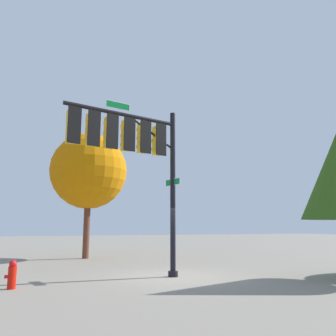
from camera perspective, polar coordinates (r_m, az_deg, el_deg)
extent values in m
plane|color=gray|center=(13.10, 0.84, -17.75)|extent=(120.00, 120.00, 0.00)
cylinder|color=black|center=(13.04, 0.81, -3.99)|extent=(0.20, 0.20, 6.26)
cylinder|color=black|center=(13.09, 0.84, -17.31)|extent=(0.36, 0.36, 0.20)
cylinder|color=black|center=(12.52, -7.49, 8.86)|extent=(4.25, 1.14, 0.14)
cylinder|color=black|center=(12.92, -2.79, 5.88)|extent=(1.95, 0.54, 1.07)
cube|color=yellow|center=(13.01, -1.63, 4.61)|extent=(0.39, 0.42, 1.10)
cube|color=black|center=(12.85, -1.15, 4.80)|extent=(0.44, 0.14, 1.22)
sphere|color=#FF2018|center=(13.26, -2.09, 5.86)|extent=(0.22, 0.22, 0.22)
cylinder|color=yellow|center=(13.33, -2.22, 6.00)|extent=(0.26, 0.19, 0.23)
sphere|color=#855607|center=(13.18, -2.10, 4.43)|extent=(0.22, 0.22, 0.22)
cylinder|color=yellow|center=(13.24, -2.23, 4.59)|extent=(0.26, 0.19, 0.23)
sphere|color=#0B621E|center=(13.10, -2.11, 2.99)|extent=(0.22, 0.22, 0.22)
cylinder|color=yellow|center=(13.16, -2.24, 3.15)|extent=(0.26, 0.19, 0.23)
cube|color=yellow|center=(12.68, -4.19, 5.02)|extent=(0.39, 0.42, 1.10)
cube|color=black|center=(12.51, -3.73, 5.22)|extent=(0.44, 0.14, 1.22)
sphere|color=#FF2018|center=(12.94, -4.61, 6.29)|extent=(0.22, 0.22, 0.22)
cylinder|color=yellow|center=(13.00, -4.73, 6.44)|extent=(0.26, 0.19, 0.23)
sphere|color=#855607|center=(12.85, -4.63, 4.83)|extent=(0.22, 0.22, 0.22)
cylinder|color=yellow|center=(12.91, -4.75, 4.99)|extent=(0.26, 0.19, 0.23)
sphere|color=#0B621E|center=(12.77, -4.65, 3.35)|extent=(0.22, 0.22, 0.22)
cylinder|color=yellow|center=(12.83, -4.78, 3.52)|extent=(0.26, 0.19, 0.23)
cube|color=gold|center=(12.37, -6.88, 5.44)|extent=(0.39, 0.42, 1.10)
cube|color=black|center=(12.20, -6.45, 5.65)|extent=(0.44, 0.14, 1.22)
sphere|color=#FF2018|center=(12.64, -7.26, 6.73)|extent=(0.22, 0.22, 0.22)
cylinder|color=gold|center=(12.70, -7.37, 6.88)|extent=(0.26, 0.19, 0.23)
sphere|color=#855607|center=(12.55, -7.29, 5.24)|extent=(0.22, 0.22, 0.22)
cylinder|color=gold|center=(12.61, -7.41, 5.40)|extent=(0.26, 0.19, 0.23)
sphere|color=#0B621E|center=(12.46, -7.32, 3.73)|extent=(0.22, 0.22, 0.22)
cylinder|color=gold|center=(12.53, -7.44, 3.89)|extent=(0.26, 0.19, 0.23)
cube|color=gold|center=(12.10, -9.70, 5.87)|extent=(0.40, 0.43, 1.10)
cube|color=black|center=(11.92, -9.28, 6.09)|extent=(0.44, 0.15, 1.22)
sphere|color=#FF2018|center=(12.36, -10.06, 7.18)|extent=(0.22, 0.22, 0.22)
cylinder|color=gold|center=(12.43, -10.18, 7.33)|extent=(0.26, 0.19, 0.23)
sphere|color=#855607|center=(12.27, -10.11, 5.66)|extent=(0.22, 0.22, 0.22)
cylinder|color=gold|center=(12.34, -10.22, 5.82)|extent=(0.26, 0.19, 0.23)
sphere|color=#0B621E|center=(12.18, -10.16, 4.12)|extent=(0.22, 0.22, 0.22)
cylinder|color=gold|center=(12.25, -10.27, 4.28)|extent=(0.26, 0.19, 0.23)
cube|color=gold|center=(11.85, -12.65, 6.30)|extent=(0.40, 0.43, 1.10)
cube|color=black|center=(11.67, -12.27, 6.53)|extent=(0.44, 0.15, 1.22)
sphere|color=#FF2018|center=(12.12, -12.96, 7.62)|extent=(0.22, 0.22, 0.22)
cylinder|color=gold|center=(12.19, -13.06, 7.77)|extent=(0.26, 0.19, 0.23)
sphere|color=#855607|center=(12.03, -13.03, 6.07)|extent=(0.22, 0.22, 0.22)
cylinder|color=gold|center=(12.10, -13.13, 6.23)|extent=(0.26, 0.19, 0.23)
sphere|color=#0B621E|center=(11.94, -13.09, 4.50)|extent=(0.22, 0.22, 0.22)
cylinder|color=gold|center=(12.01, -13.19, 4.67)|extent=(0.26, 0.19, 0.23)
cube|color=gold|center=(11.64, -15.73, 6.73)|extent=(0.39, 0.42, 1.10)
cube|color=black|center=(11.45, -15.41, 6.98)|extent=(0.44, 0.14, 1.22)
sphere|color=#FF2018|center=(11.92, -15.96, 8.06)|extent=(0.22, 0.22, 0.22)
cylinder|color=gold|center=(11.99, -16.04, 8.21)|extent=(0.26, 0.19, 0.23)
sphere|color=#855607|center=(11.82, -16.04, 6.49)|extent=(0.22, 0.22, 0.22)
cylinder|color=gold|center=(11.89, -16.12, 6.65)|extent=(0.26, 0.19, 0.23)
sphere|color=#0B621E|center=(11.73, -16.12, 4.89)|extent=(0.22, 0.22, 0.22)
cylinder|color=gold|center=(11.80, -16.20, 5.06)|extent=(0.26, 0.19, 0.23)
cube|color=white|center=(12.53, -8.36, 10.32)|extent=(0.92, 0.24, 0.26)
cube|color=#0A6F30|center=(12.53, -8.36, 10.32)|extent=(0.88, 0.24, 0.22)
cube|color=white|center=(13.08, 0.81, -2.38)|extent=(0.24, 0.92, 0.26)
cube|color=#0A7537|center=(13.08, 0.81, -2.38)|extent=(0.24, 0.88, 0.22)
cylinder|color=red|center=(11.54, -24.67, -16.34)|extent=(0.24, 0.24, 0.65)
sphere|color=red|center=(11.50, -24.53, -14.40)|extent=(0.22, 0.22, 0.22)
cylinder|color=red|center=(11.55, -25.43, -16.13)|extent=(0.12, 0.10, 0.10)
cylinder|color=brown|center=(20.74, -13.50, -10.13)|extent=(0.37, 0.37, 3.19)
sphere|color=#C67007|center=(21.00, -13.12, -0.49)|extent=(4.53, 4.53, 4.53)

